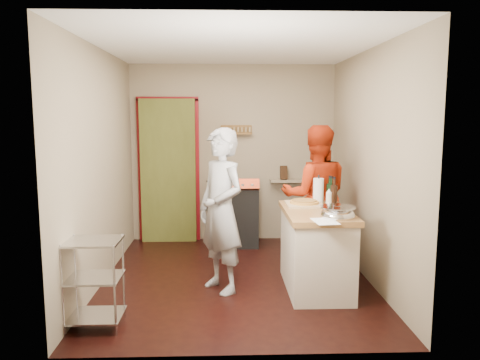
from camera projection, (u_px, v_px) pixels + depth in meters
name	position (u px, v px, depth m)	size (l,w,h in m)	color
floor	(236.00, 278.00, 5.39)	(3.50, 3.50, 0.00)	black
back_wall	(190.00, 165.00, 6.98)	(3.00, 0.44, 2.60)	gray
left_wall	(100.00, 167.00, 5.16)	(0.04, 3.50, 2.60)	gray
right_wall	(369.00, 166.00, 5.27)	(0.04, 3.50, 2.60)	gray
ceiling	(236.00, 45.00, 5.03)	(3.00, 3.50, 0.02)	white
stove	(237.00, 214.00, 6.74)	(0.60, 0.63, 1.00)	black
wire_shelving	(94.00, 279.00, 4.10)	(0.48, 0.40, 0.80)	silver
island	(316.00, 247.00, 5.01)	(0.68, 1.28, 1.18)	beige
person_stripe	(221.00, 211.00, 4.92)	(0.63, 0.42, 1.74)	#B5B4BA
person_red	(316.00, 196.00, 5.79)	(0.85, 0.66, 1.75)	#A8270B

